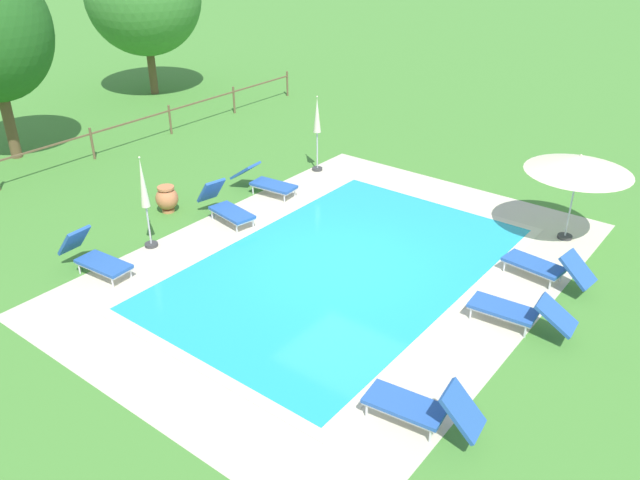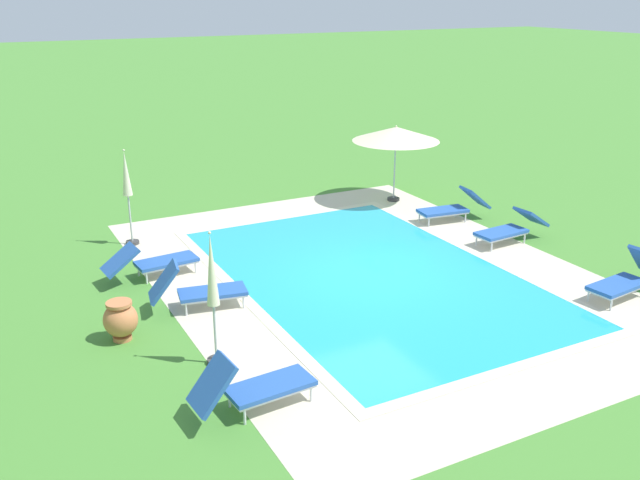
{
  "view_description": "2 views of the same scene",
  "coord_description": "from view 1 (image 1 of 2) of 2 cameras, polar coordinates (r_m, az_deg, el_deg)",
  "views": [
    {
      "loc": [
        -10.41,
        -7.4,
        7.44
      ],
      "look_at": [
        -0.21,
        0.5,
        0.6
      ],
      "focal_mm": 35.96,
      "sensor_mm": 36.0,
      "label": 1
    },
    {
      "loc": [
        -11.89,
        7.44,
        5.85
      ],
      "look_at": [
        1.13,
        0.64,
        0.55
      ],
      "focal_mm": 39.05,
      "sensor_mm": 36.0,
      "label": 2
    }
  ],
  "objects": [
    {
      "name": "patio_umbrella_open_foreground",
      "position": [
        16.34,
        22.08,
        6.26
      ],
      "size": [
        2.5,
        2.5,
        2.21
      ],
      "color": "#383838",
      "rests_on": "ground"
    },
    {
      "name": "sun_lounger_north_mid",
      "position": [
        14.85,
        19.46,
        -2.21
      ],
      "size": [
        0.83,
        2.03,
        0.87
      ],
      "color": "#2856A8",
      "rests_on": "ground"
    },
    {
      "name": "ground_plane",
      "position": [
        14.78,
        2.02,
        -2.32
      ],
      "size": [
        160.0,
        160.0,
        0.0
      ],
      "primitive_type": "plane",
      "color": "#478433"
    },
    {
      "name": "pool_deck_paving",
      "position": [
        14.77,
        2.02,
        -2.3
      ],
      "size": [
        12.0,
        8.75,
        0.01
      ],
      "primitive_type": "cube",
      "color": "beige",
      "rests_on": "ground"
    },
    {
      "name": "pool_coping_rim",
      "position": [
        14.77,
        2.02,
        -2.29
      ],
      "size": [
        9.25,
        6.0,
        0.01
      ],
      "color": "beige",
      "rests_on": "ground"
    },
    {
      "name": "sun_lounger_north_far",
      "position": [
        15.18,
        -19.39,
        -1.46
      ],
      "size": [
        0.74,
        1.9,
        0.98
      ],
      "color": "#2856A8",
      "rests_on": "ground"
    },
    {
      "name": "terracotta_urn_near_fence",
      "position": [
        17.68,
        -13.47,
        3.63
      ],
      "size": [
        0.6,
        0.6,
        0.73
      ],
      "color": "#C67547",
      "rests_on": "ground"
    },
    {
      "name": "patio_umbrella_closed_row_mid_west",
      "position": [
        19.62,
        -0.26,
        10.37
      ],
      "size": [
        0.32,
        0.32,
        2.35
      ],
      "color": "#383838",
      "rests_on": "ground"
    },
    {
      "name": "sun_lounger_south_mid",
      "position": [
        10.54,
        8.99,
        -14.45
      ],
      "size": [
        0.82,
        1.96,
        0.95
      ],
      "color": "#2856A8",
      "rests_on": "ground"
    },
    {
      "name": "perimeter_fence",
      "position": [
        22.07,
        -19.68,
        8.48
      ],
      "size": [
        19.5,
        0.08,
        1.05
      ],
      "color": "brown",
      "rests_on": "ground"
    },
    {
      "name": "sun_lounger_north_near_steps",
      "position": [
        18.4,
        -4.9,
        5.23
      ],
      "size": [
        0.78,
        2.06,
        0.82
      ],
      "color": "#2856A8",
      "rests_on": "ground"
    },
    {
      "name": "swimming_pool_water",
      "position": [
        14.77,
        2.02,
        -2.3
      ],
      "size": [
        8.77,
        5.52,
        0.01
      ],
      "primitive_type": "cube",
      "color": "#23A8C1",
      "rests_on": "ground"
    },
    {
      "name": "patio_umbrella_closed_row_west",
      "position": [
        15.53,
        -15.38,
        4.08
      ],
      "size": [
        0.32,
        0.32,
        2.32
      ],
      "color": "#383838",
      "rests_on": "ground"
    },
    {
      "name": "sun_lounger_north_end",
      "position": [
        13.14,
        17.2,
        -6.06
      ],
      "size": [
        0.75,
        2.07,
        0.79
      ],
      "color": "#2856A8",
      "rests_on": "ground"
    },
    {
      "name": "sun_lounger_south_near_corner",
      "position": [
        16.9,
        -8.39,
        2.98
      ],
      "size": [
        0.91,
        1.92,
        1.0
      ],
      "color": "#2856A8",
      "rests_on": "ground"
    }
  ]
}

